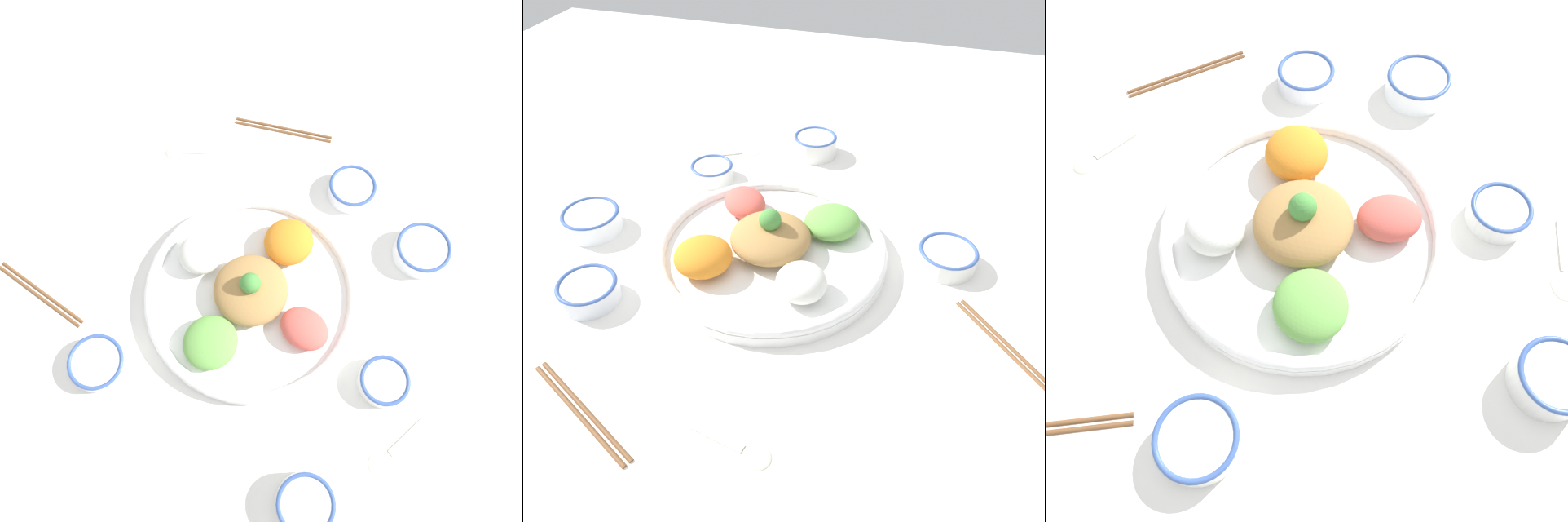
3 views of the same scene
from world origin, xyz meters
TOP-DOWN VIEW (x-y plane):
  - ground_plane at (0.00, 0.00)m, footprint 2.40×2.40m
  - salad_platter at (-0.02, 0.02)m, footprint 0.40×0.40m
  - sauce_bowl_red at (-0.39, 0.00)m, footprint 0.10×0.10m
  - rice_bowl_blue at (0.16, -0.23)m, footprint 0.10×0.10m
  - sauce_bowl_dark at (-0.23, -0.18)m, footprint 0.09×0.09m
  - rice_bowl_plain at (-0.00, -0.33)m, footprint 0.11×0.11m
  - sauce_bowl_far at (-0.09, 0.31)m, footprint 0.10×0.10m
  - chopsticks_pair_near at (0.35, -0.13)m, footprint 0.11×0.20m
  - chopsticks_pair_far at (0.07, 0.42)m, footprint 0.17×0.16m
  - serving_spoon_main at (-0.35, -0.16)m, footprint 0.09×0.13m
  - serving_spoon_extra at (0.33, 0.09)m, footprint 0.04×0.12m

SIDE VIEW (x-z plane):
  - ground_plane at x=0.00m, z-range 0.00..0.00m
  - serving_spoon_main at x=-0.35m, z-range 0.00..0.01m
  - serving_spoon_extra at x=0.33m, z-range 0.00..0.01m
  - chopsticks_pair_far at x=0.07m, z-range 0.00..0.01m
  - chopsticks_pair_near at x=0.35m, z-range 0.00..0.01m
  - sauce_bowl_dark at x=-0.23m, z-range 0.00..0.04m
  - rice_bowl_blue at x=0.16m, z-range 0.00..0.04m
  - sauce_bowl_far at x=-0.09m, z-range 0.00..0.04m
  - rice_bowl_plain at x=0.00m, z-range 0.00..0.04m
  - salad_platter at x=-0.02m, z-range -0.03..0.08m
  - sauce_bowl_red at x=-0.39m, z-range 0.00..0.05m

